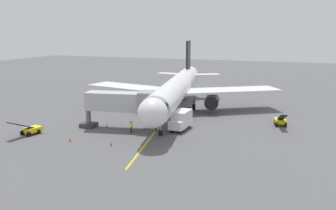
{
  "coord_description": "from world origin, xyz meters",
  "views": [
    {
      "loc": [
        -18.74,
        56.53,
        13.66
      ],
      "look_at": [
        -0.5,
        8.03,
        3.0
      ],
      "focal_mm": 39.19,
      "sensor_mm": 36.0,
      "label": 1
    }
  ],
  "objects_px": {
    "ground_crew_marshaller": "(131,127)",
    "safety_cone_wing_port": "(107,126)",
    "belt_loader_rear_apron": "(31,129)",
    "box_truck_near_nose": "(181,120)",
    "safety_cone_nose_left": "(111,144)",
    "jet_bridge": "(126,103)",
    "ground_crew_wing_walker": "(156,125)",
    "belt_loader_starboard_side": "(180,96)",
    "safety_cone_wing_starboard": "(133,128)",
    "belt_loader_portside": "(280,121)",
    "safety_cone_nose_right": "(70,140)",
    "airplane": "(177,89)"
  },
  "relations": [
    {
      "from": "ground_crew_marshaller",
      "to": "safety_cone_wing_port",
      "type": "distance_m",
      "value": 4.92
    },
    {
      "from": "belt_loader_rear_apron",
      "to": "safety_cone_wing_port",
      "type": "distance_m",
      "value": 10.15
    },
    {
      "from": "ground_crew_marshaller",
      "to": "belt_loader_rear_apron",
      "type": "height_order",
      "value": "belt_loader_rear_apron"
    },
    {
      "from": "safety_cone_wing_port",
      "to": "box_truck_near_nose",
      "type": "bearing_deg",
      "value": -165.72
    },
    {
      "from": "box_truck_near_nose",
      "to": "safety_cone_nose_left",
      "type": "bearing_deg",
      "value": 61.12
    },
    {
      "from": "jet_bridge",
      "to": "ground_crew_wing_walker",
      "type": "distance_m",
      "value": 5.21
    },
    {
      "from": "jet_bridge",
      "to": "belt_loader_starboard_side",
      "type": "height_order",
      "value": "jet_bridge"
    },
    {
      "from": "belt_loader_rear_apron",
      "to": "box_truck_near_nose",
      "type": "bearing_deg",
      "value": -152.56
    },
    {
      "from": "safety_cone_nose_left",
      "to": "safety_cone_wing_starboard",
      "type": "relative_size",
      "value": 1.0
    },
    {
      "from": "ground_crew_wing_walker",
      "to": "belt_loader_portside",
      "type": "height_order",
      "value": "belt_loader_portside"
    },
    {
      "from": "box_truck_near_nose",
      "to": "belt_loader_portside",
      "type": "bearing_deg",
      "value": -150.73
    },
    {
      "from": "ground_crew_wing_walker",
      "to": "safety_cone_nose_right",
      "type": "bearing_deg",
      "value": 45.32
    },
    {
      "from": "jet_bridge",
      "to": "belt_loader_starboard_side",
      "type": "bearing_deg",
      "value": -90.07
    },
    {
      "from": "belt_loader_rear_apron",
      "to": "safety_cone_nose_left",
      "type": "xyz_separation_m",
      "value": [
        -12.42,
        0.6,
        -0.44
      ]
    },
    {
      "from": "box_truck_near_nose",
      "to": "safety_cone_wing_starboard",
      "type": "xyz_separation_m",
      "value": [
        6.08,
        2.72,
        -1.11
      ]
    },
    {
      "from": "safety_cone_nose_left",
      "to": "safety_cone_wing_starboard",
      "type": "height_order",
      "value": "same"
    },
    {
      "from": "jet_bridge",
      "to": "safety_cone_wing_port",
      "type": "distance_m",
      "value": 4.62
    },
    {
      "from": "safety_cone_wing_port",
      "to": "safety_cone_wing_starboard",
      "type": "xyz_separation_m",
      "value": [
        -4.15,
        0.11,
        0.0
      ]
    },
    {
      "from": "airplane",
      "to": "safety_cone_wing_port",
      "type": "xyz_separation_m",
      "value": [
        6.23,
        12.42,
        -3.73
      ]
    },
    {
      "from": "airplane",
      "to": "belt_loader_starboard_side",
      "type": "relative_size",
      "value": 8.54
    },
    {
      "from": "belt_loader_starboard_side",
      "to": "belt_loader_portside",
      "type": "bearing_deg",
      "value": 145.16
    },
    {
      "from": "jet_bridge",
      "to": "safety_cone_wing_starboard",
      "type": "distance_m",
      "value": 3.7
    },
    {
      "from": "belt_loader_portside",
      "to": "safety_cone_nose_right",
      "type": "bearing_deg",
      "value": 36.08
    },
    {
      "from": "belt_loader_portside",
      "to": "safety_cone_wing_starboard",
      "type": "height_order",
      "value": "belt_loader_portside"
    },
    {
      "from": "ground_crew_marshaller",
      "to": "ground_crew_wing_walker",
      "type": "height_order",
      "value": "same"
    },
    {
      "from": "safety_cone_nose_left",
      "to": "safety_cone_nose_right",
      "type": "bearing_deg",
      "value": 3.43
    },
    {
      "from": "ground_crew_wing_walker",
      "to": "box_truck_near_nose",
      "type": "height_order",
      "value": "box_truck_near_nose"
    },
    {
      "from": "box_truck_near_nose",
      "to": "belt_loader_portside",
      "type": "xyz_separation_m",
      "value": [
        -12.85,
        -7.2,
        -0.67
      ]
    },
    {
      "from": "ground_crew_wing_walker",
      "to": "safety_cone_nose_left",
      "type": "height_order",
      "value": "ground_crew_wing_walker"
    },
    {
      "from": "airplane",
      "to": "box_truck_near_nose",
      "type": "distance_m",
      "value": 10.92
    },
    {
      "from": "belt_loader_starboard_side",
      "to": "airplane",
      "type": "bearing_deg",
      "value": 105.75
    },
    {
      "from": "jet_bridge",
      "to": "ground_crew_marshaller",
      "type": "relative_size",
      "value": 6.74
    },
    {
      "from": "box_truck_near_nose",
      "to": "belt_loader_portside",
      "type": "distance_m",
      "value": 14.74
    },
    {
      "from": "safety_cone_nose_right",
      "to": "safety_cone_wing_port",
      "type": "xyz_separation_m",
      "value": [
        -0.82,
        -7.61,
        0.0
      ]
    },
    {
      "from": "safety_cone_wing_port",
      "to": "safety_cone_wing_starboard",
      "type": "bearing_deg",
      "value": 178.5
    },
    {
      "from": "ground_crew_wing_walker",
      "to": "safety_cone_wing_starboard",
      "type": "height_order",
      "value": "ground_crew_wing_walker"
    },
    {
      "from": "ground_crew_marshaller",
      "to": "safety_cone_wing_starboard",
      "type": "relative_size",
      "value": 3.11
    },
    {
      "from": "safety_cone_nose_left",
      "to": "belt_loader_starboard_side",
      "type": "bearing_deg",
      "value": -86.77
    },
    {
      "from": "ground_crew_wing_walker",
      "to": "safety_cone_wing_starboard",
      "type": "xyz_separation_m",
      "value": [
        3.19,
        0.75,
        -0.61
      ]
    },
    {
      "from": "belt_loader_portside",
      "to": "airplane",
      "type": "bearing_deg",
      "value": -8.82
    },
    {
      "from": "safety_cone_nose_right",
      "to": "safety_cone_wing_port",
      "type": "height_order",
      "value": "same"
    },
    {
      "from": "belt_loader_rear_apron",
      "to": "safety_cone_nose_right",
      "type": "distance_m",
      "value": 6.89
    },
    {
      "from": "safety_cone_nose_left",
      "to": "safety_cone_nose_right",
      "type": "height_order",
      "value": "same"
    },
    {
      "from": "belt_loader_portside",
      "to": "safety_cone_wing_starboard",
      "type": "distance_m",
      "value": 21.38
    },
    {
      "from": "safety_cone_wing_port",
      "to": "ground_crew_wing_walker",
      "type": "bearing_deg",
      "value": -175.01
    },
    {
      "from": "ground_crew_marshaller",
      "to": "box_truck_near_nose",
      "type": "xyz_separation_m",
      "value": [
        -5.61,
        -4.15,
        0.5
      ]
    },
    {
      "from": "safety_cone_wing_starboard",
      "to": "jet_bridge",
      "type": "bearing_deg",
      "value": -21.9
    },
    {
      "from": "box_truck_near_nose",
      "to": "belt_loader_starboard_side",
      "type": "bearing_deg",
      "value": -71.2
    },
    {
      "from": "ground_crew_wing_walker",
      "to": "airplane",
      "type": "bearing_deg",
      "value": -84.61
    },
    {
      "from": "ground_crew_marshaller",
      "to": "safety_cone_nose_right",
      "type": "xyz_separation_m",
      "value": [
        5.45,
        6.07,
        -0.61
      ]
    }
  ]
}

